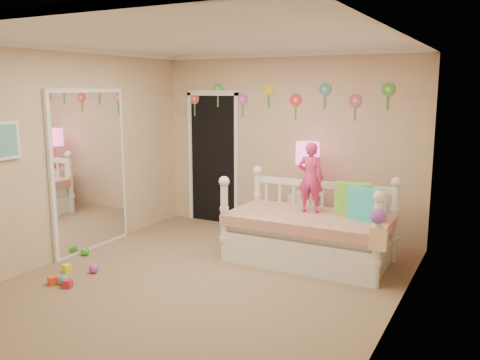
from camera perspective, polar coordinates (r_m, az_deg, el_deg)
The scene contains 18 objects.
floor at distance 5.74m, azimuth -3.77°, elevation -11.26°, with size 4.00×4.50×0.01m, color #7F684C.
ceiling at distance 5.36m, azimuth -4.11°, elevation 15.57°, with size 4.00×4.50×0.01m, color white.
back_wall at distance 7.38m, azimuth 5.34°, elevation 4.01°, with size 4.00×0.01×2.60m, color tan.
left_wall at distance 6.66m, azimuth -18.73°, elevation 2.82°, with size 0.01×4.50×2.60m, color tan.
right_wall at distance 4.67m, azimuth 17.40°, elevation -0.11°, with size 0.01×4.50×2.60m, color tan.
crown_molding at distance 5.35m, azimuth -4.10°, elevation 15.25°, with size 4.00×4.50×0.06m, color white, non-canonical shape.
daybed at distance 6.23m, azimuth 7.78°, elevation -4.42°, with size 1.96×1.05×1.06m, color white, non-canonical shape.
pillow_turquoise at distance 6.04m, azimuth 13.83°, elevation -2.67°, with size 0.38×0.13×0.38m, color #29CDC3.
pillow_lime at distance 6.22m, azimuth 12.55°, elevation -2.14°, with size 0.42×0.16×0.40m, color #85DA42.
child at distance 6.25m, azimuth 7.95°, elevation 0.28°, with size 0.32×0.21×0.87m, color #E3337D.
nightstand at distance 7.04m, azimuth 7.44°, elevation -4.28°, with size 0.41×0.31×0.69m, color white.
table_lamp at distance 6.88m, azimuth 7.60°, elevation 2.29°, with size 0.32×0.32×0.71m.
closet_doorway at distance 7.97m, azimuth -3.07°, elevation 2.58°, with size 0.90×0.04×2.07m, color black.
flower_decals at distance 7.37m, azimuth 4.73°, elevation 8.99°, with size 3.40×0.02×0.50m, color #B2668C, non-canonical shape.
mirror_closet at distance 6.88m, azimuth -16.57°, elevation 1.05°, with size 0.07×1.30×2.10m, color white.
wall_picture at distance 6.03m, azimuth -24.87°, elevation 4.07°, with size 0.05×0.34×0.42m, color white.
hanging_bag at distance 5.46m, azimuth 15.14°, elevation -5.55°, with size 0.20×0.16×0.36m, color beige, non-canonical shape.
toy_scatter at distance 6.19m, azimuth -19.32°, elevation -9.64°, with size 0.80×1.30×0.11m, color #996666, non-canonical shape.
Camera 1 is at (2.82, -4.53, 2.11)m, focal length 37.92 mm.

